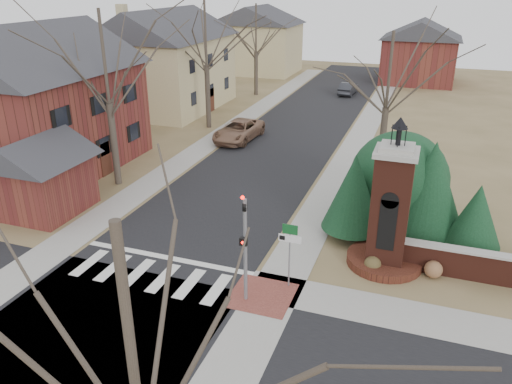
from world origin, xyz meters
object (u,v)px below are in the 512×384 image
at_px(brick_gate_monument, 389,219).
at_px(pickup_truck, 239,130).
at_px(sign_post, 290,243).
at_px(distant_car, 348,88).
at_px(traffic_signal_pole, 245,240).

bearing_deg(brick_gate_monument, pickup_truck, 130.45).
bearing_deg(sign_post, pickup_truck, 117.13).
xyz_separation_m(brick_gate_monument, pickup_truck, (-12.40, 14.55, -1.42)).
height_order(brick_gate_monument, distant_car, brick_gate_monument).
xyz_separation_m(pickup_truck, distant_car, (5.00, 18.80, -0.10)).
xyz_separation_m(sign_post, pickup_truck, (-8.99, 17.55, -1.21)).
bearing_deg(traffic_signal_pole, sign_post, 47.57).
xyz_separation_m(sign_post, distant_car, (-3.99, 36.35, -1.31)).
relative_size(sign_post, brick_gate_monument, 0.42).
height_order(sign_post, brick_gate_monument, brick_gate_monument).
bearing_deg(traffic_signal_pole, pickup_truck, 112.10).
height_order(sign_post, distant_car, sign_post).
bearing_deg(distant_car, pickup_truck, 78.66).
height_order(pickup_truck, distant_car, pickup_truck).
bearing_deg(brick_gate_monument, traffic_signal_pole, -136.76).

